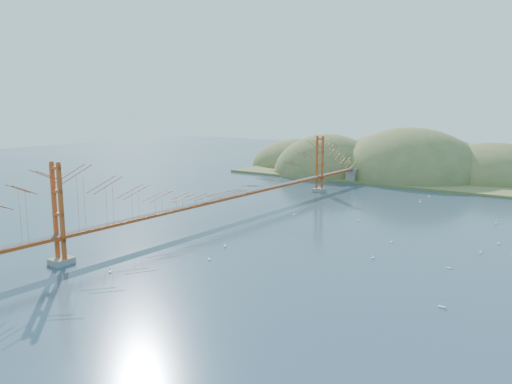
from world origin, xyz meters
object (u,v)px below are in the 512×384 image
Objects in this scene: sailboat_0 at (225,245)px; sailboat_2 at (442,306)px; sailboat_1 at (391,241)px; bridge at (229,174)px.

sailboat_2 is at bearing -7.59° from sailboat_0.
sailboat_1 is at bearing 122.66° from sailboat_2.
bridge reaches higher than sailboat_0.
sailboat_0 is at bearing -139.02° from sailboat_1.
sailboat_2 reaches higher than sailboat_1.
sailboat_1 is at bearing 1.31° from bridge.
bridge is at bearing 127.15° from sailboat_0.
bridge is at bearing 155.59° from sailboat_2.
sailboat_2 is at bearing -24.41° from bridge.
sailboat_2 is (38.53, -17.48, -6.85)m from bridge.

